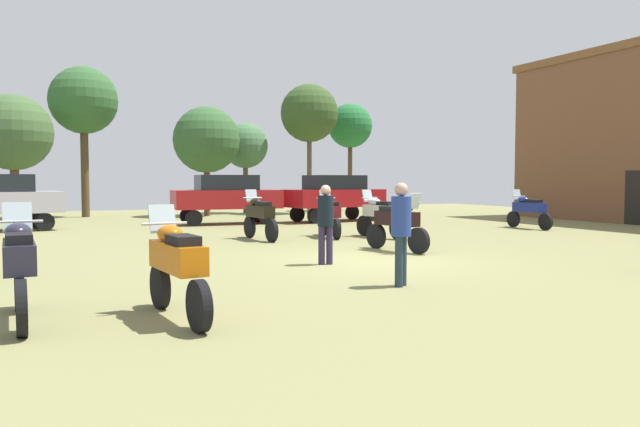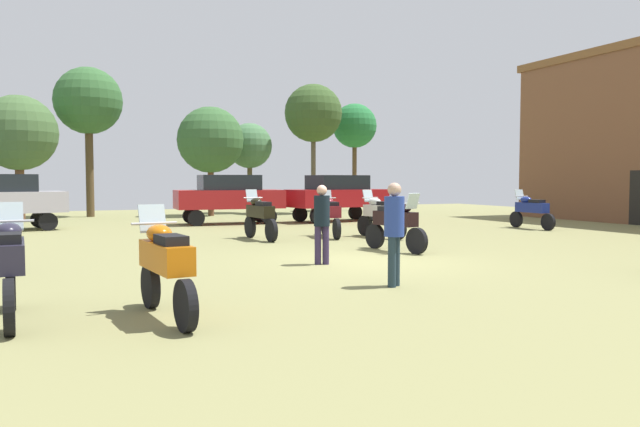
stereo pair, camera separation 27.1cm
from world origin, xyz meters
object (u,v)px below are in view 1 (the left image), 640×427
motorcycle_4 (330,214)px  person_1 (326,218)px  motorcycle_10 (528,209)px  car_3 (335,194)px  motorcycle_2 (380,214)px  tree_4 (83,102)px  person_2 (401,226)px  tree_5 (206,140)px  tree_7 (13,133)px  motorcycle_9 (19,264)px  tree_1 (309,114)px  motorcycle_3 (260,215)px  motorcycle_6 (177,264)px  car_2 (227,195)px  tree_3 (350,127)px  motorcycle_7 (397,222)px  tree_9 (245,146)px

motorcycle_4 → person_1: person_1 is taller
motorcycle_10 → car_3: car_3 is taller
motorcycle_2 → tree_4: (-7.64, 15.06, 4.82)m
person_2 → tree_5: size_ratio=0.32×
person_1 → tree_7: tree_7 is taller
motorcycle_9 → tree_1: bearing=55.5°
motorcycle_2 → motorcycle_3: size_ratio=0.98×
tree_7 → motorcycle_6: bearing=-83.3°
motorcycle_6 → tree_5: size_ratio=0.41×
motorcycle_10 → tree_1: bearing=104.3°
car_2 → person_1: size_ratio=2.59×
motorcycle_2 → motorcycle_3: (-3.65, 0.89, 0.01)m
person_1 → tree_5: tree_5 is taller
car_3 → motorcycle_2: bearing=156.7°
motorcycle_10 → person_1: person_1 is taller
motorcycle_4 → motorcycle_10: motorcycle_4 is taller
tree_1 → tree_4: 11.30m
car_3 → tree_3: 9.97m
car_3 → tree_5: 7.90m
motorcycle_7 → motorcycle_10: size_ratio=0.97×
motorcycle_4 → tree_3: 17.00m
person_2 → tree_7: size_ratio=0.32×
tree_1 → tree_3: size_ratio=1.11×
person_1 → tree_9: size_ratio=0.35×
motorcycle_7 → tree_4: 20.02m
motorcycle_3 → motorcycle_4: 2.29m
motorcycle_3 → motorcycle_10: size_ratio=1.02×
motorcycle_2 → tree_7: (-10.63, 13.40, 3.11)m
motorcycle_10 → car_3: 8.09m
person_1 → motorcycle_4: bearing=81.0°
tree_9 → tree_3: bearing=-1.5°
tree_5 → tree_7: 8.58m
motorcycle_3 → motorcycle_9: (-6.26, -8.83, -0.00)m
tree_3 → tree_9: size_ratio=1.28×
tree_3 → motorcycle_9: bearing=-126.0°
motorcycle_9 → tree_5: size_ratio=0.41×
motorcycle_4 → tree_3: (8.19, 14.31, 4.16)m
motorcycle_7 → person_1: size_ratio=1.28×
motorcycle_4 → person_2: bearing=-96.9°
motorcycle_2 → tree_4: 17.56m
motorcycle_6 → motorcycle_4: bearing=48.0°
tree_4 → tree_5: size_ratio=1.33×
motorcycle_3 → motorcycle_7: bearing=-68.0°
motorcycle_6 → tree_9: tree_9 is taller
motorcycle_10 → car_2: bearing=144.3°
motorcycle_9 → tree_5: 23.03m
motorcycle_6 → tree_1: tree_1 is taller
motorcycle_9 → car_3: 19.26m
motorcycle_3 → tree_4: 15.48m
tree_9 → motorcycle_3: bearing=-106.2°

